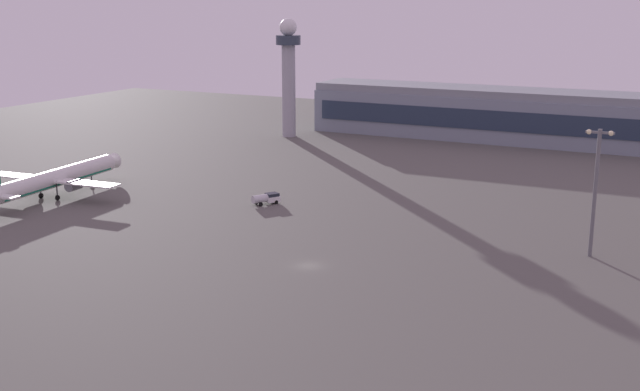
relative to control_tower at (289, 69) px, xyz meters
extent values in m
plane|color=#56544F|center=(66.61, -114.51, -22.05)|extent=(416.00, 416.00, 0.00)
cube|color=gray|center=(79.47, 24.59, -15.05)|extent=(153.92, 22.00, 14.00)
cube|color=#263347|center=(79.47, 13.39, -14.35)|extent=(147.76, 0.40, 6.16)
cube|color=gray|center=(79.47, 24.59, -6.85)|extent=(153.92, 19.80, 2.40)
cylinder|color=#A8A8B2|center=(0.00, 0.00, -7.13)|extent=(4.40, 4.40, 29.84)
cylinder|color=#2D3847|center=(0.00, 0.00, 9.29)|extent=(8.00, 8.00, 3.00)
sphere|color=silver|center=(0.00, 0.00, 13.31)|extent=(5.60, 5.60, 5.60)
cylinder|color=silver|center=(-7.71, -96.91, -17.64)|extent=(6.71, 38.91, 4.09)
cone|color=silver|center=(-9.11, -76.31, -17.64)|extent=(4.05, 2.84, 3.88)
cube|color=silver|center=(-7.64, -97.98, -17.86)|extent=(34.63, 6.63, 0.38)
cylinder|color=slate|center=(-13.54, -98.38, -18.61)|extent=(2.62, 4.02, 2.37)
cylinder|color=slate|center=(-1.73, -97.58, -18.61)|extent=(2.62, 4.02, 2.37)
cube|color=#146B4C|center=(-7.71, -96.91, -18.77)|extent=(6.09, 35.79, 0.39)
cylinder|color=#333338|center=(-8.55, -84.55, -19.55)|extent=(0.30, 0.30, 3.82)
cylinder|color=black|center=(-8.55, -84.55, -21.46)|extent=(0.51, 1.21, 1.18)
cylinder|color=#333338|center=(-9.89, -99.75, -19.55)|extent=(0.30, 0.30, 3.82)
cylinder|color=black|center=(-9.89, -99.75, -21.46)|extent=(0.51, 1.21, 1.18)
cylinder|color=#333338|center=(-5.17, -99.43, -19.55)|extent=(0.30, 0.30, 3.82)
cylinder|color=black|center=(-5.17, -99.43, -21.46)|extent=(0.51, 1.21, 1.18)
cube|color=white|center=(39.66, -80.16, -21.00)|extent=(3.60, 3.81, 1.20)
cube|color=#1E232D|center=(39.66, -80.16, -20.05)|extent=(3.25, 3.40, 0.70)
cylinder|color=silver|center=(38.27, -82.47, -20.61)|extent=(3.71, 4.53, 1.80)
cylinder|color=black|center=(38.98, -79.26, -21.60)|extent=(0.72, 0.93, 0.90)
cylinder|color=black|center=(40.78, -80.34, -21.60)|extent=(0.72, 0.93, 0.90)
cylinder|color=black|center=(37.00, -82.55, -21.60)|extent=(0.72, 0.93, 0.90)
cylinder|color=black|center=(38.80, -83.63, -21.60)|extent=(0.72, 0.93, 0.90)
cylinder|color=slate|center=(108.73, -87.59, -10.69)|extent=(0.70, 0.70, 22.73)
cube|color=slate|center=(108.73, -87.59, 0.08)|extent=(4.80, 0.40, 0.40)
sphere|color=#F9EAB2|center=(106.93, -87.59, 0.08)|extent=(0.90, 0.90, 0.90)
sphere|color=#F9EAB2|center=(110.53, -87.59, 0.08)|extent=(0.90, 0.90, 0.90)
camera|label=1|loc=(126.33, -229.40, 22.28)|focal=44.87mm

